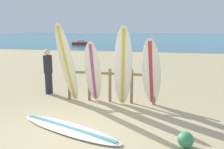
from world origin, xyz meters
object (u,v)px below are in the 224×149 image
object	(u,v)px
beachgoer_standing	(48,69)
small_boat_offshore	(81,43)
surfboard_lying_on_sand	(68,129)
surfboard_leaning_center	(151,73)
surfboard_rack	(110,82)
surfboard_leaning_center_left	(123,67)
beach_ball	(186,140)
surfboard_leaning_left	(93,72)
surfboard_leaning_far_left	(67,64)

from	to	relation	value
beachgoer_standing	small_boat_offshore	xyz separation A→B (m)	(-7.12, 23.26, -0.61)
surfboard_lying_on_sand	small_boat_offshore	distance (m)	27.42
surfboard_leaning_center	surfboard_rack	bearing A→B (deg)	167.73
surfboard_leaning_center_left	surfboard_leaning_center	world-z (taller)	surfboard_leaning_center_left
beach_ball	small_boat_offshore	bearing A→B (deg)	113.64
surfboard_rack	small_boat_offshore	distance (m)	25.49
beachgoer_standing	small_boat_offshore	world-z (taller)	beachgoer_standing
surfboard_rack	beach_ball	distance (m)	3.25
surfboard_rack	surfboard_lying_on_sand	xyz separation A→B (m)	(-0.46, -2.23, -0.60)
surfboard_lying_on_sand	small_boat_offshore	xyz separation A→B (m)	(-8.94, 25.92, 0.22)
surfboard_rack	surfboard_leaning_left	xyz separation A→B (m)	(-0.45, -0.26, 0.32)
surfboard_leaning_far_left	surfboard_leaning_left	size ratio (longest dim) A/B	1.27
surfboard_leaning_center_left	surfboard_leaning_far_left	bearing A→B (deg)	-177.60
surfboard_leaning_left	surfboard_rack	bearing A→B (deg)	29.59
surfboard_rack	surfboard_leaning_left	world-z (taller)	surfboard_leaning_left
surfboard_leaning_center_left	surfboard_lying_on_sand	world-z (taller)	surfboard_leaning_center_left
surfboard_rack	surfboard_leaning_center	distance (m)	1.34
surfboard_leaning_far_left	surfboard_leaning_center	world-z (taller)	surfboard_leaning_far_left
surfboard_lying_on_sand	beachgoer_standing	world-z (taller)	beachgoer_standing
surfboard_leaning_far_left	surfboard_lying_on_sand	world-z (taller)	surfboard_leaning_far_left
surfboard_leaning_far_left	small_boat_offshore	world-z (taller)	surfboard_leaning_far_left
surfboard_lying_on_sand	beach_ball	distance (m)	2.53
surfboard_leaning_far_left	beachgoer_standing	distance (m)	1.44
small_boat_offshore	surfboard_leaning_left	bearing A→B (deg)	-69.51
surfboard_leaning_left	beach_ball	bearing A→B (deg)	-41.52
surfboard_leaning_center_left	surfboard_lying_on_sand	bearing A→B (deg)	-116.59
surfboard_leaning_left	small_boat_offshore	world-z (taller)	surfboard_leaning_left
surfboard_leaning_center	beachgoer_standing	distance (m)	3.61
surfboard_rack	surfboard_leaning_center_left	xyz separation A→B (m)	(0.47, -0.37, 0.54)
surfboard_leaning_center	small_boat_offshore	world-z (taller)	surfboard_leaning_center
surfboard_leaning_left	beachgoer_standing	xyz separation A→B (m)	(-1.83, 0.69, -0.10)
beachgoer_standing	surfboard_leaning_center_left	bearing A→B (deg)	-16.41
surfboard_rack	small_boat_offshore	bearing A→B (deg)	111.65
beachgoer_standing	surfboard_lying_on_sand	bearing A→B (deg)	-55.64
surfboard_rack	surfboard_lying_on_sand	bearing A→B (deg)	-101.71
surfboard_leaning_center	surfboard_leaning_center_left	bearing A→B (deg)	-172.72
surfboard_leaning_left	beachgoer_standing	distance (m)	1.95
surfboard_rack	surfboard_leaning_left	size ratio (longest dim) A/B	1.45
small_boat_offshore	beach_ball	distance (m)	28.57
beach_ball	surfboard_leaning_center	bearing A→B (deg)	109.81
surfboard_rack	beachgoer_standing	size ratio (longest dim) A/B	1.78
surfboard_leaning_far_left	surfboard_leaning_center_left	size ratio (longest dim) A/B	1.03
surfboard_leaning_far_left	surfboard_leaning_left	world-z (taller)	surfboard_leaning_far_left
surfboard_leaning_center	small_boat_offshore	bearing A→B (deg)	113.98
surfboard_leaning_far_left	surfboard_leaning_center_left	distance (m)	1.66
surfboard_leaning_far_left	small_boat_offshore	xyz separation A→B (m)	(-8.21, 24.14, -0.96)
surfboard_leaning_left	beachgoer_standing	world-z (taller)	surfboard_leaning_left
surfboard_leaning_left	small_boat_offshore	xyz separation A→B (m)	(-8.95, 23.95, -0.70)
surfboard_rack	beachgoer_standing	bearing A→B (deg)	169.22
surfboard_leaning_center	small_boat_offshore	xyz separation A→B (m)	(-10.66, 23.97, -0.76)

